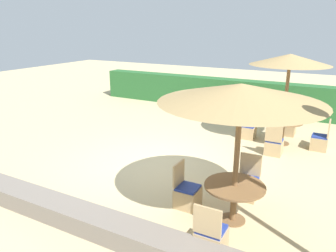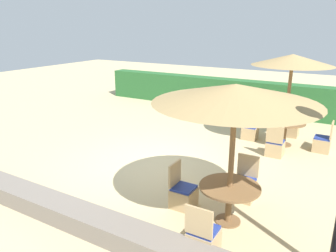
{
  "view_description": "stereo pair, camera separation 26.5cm",
  "coord_description": "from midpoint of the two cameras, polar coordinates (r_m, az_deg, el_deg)",
  "views": [
    {
      "loc": [
        4.1,
        -6.95,
        3.57
      ],
      "look_at": [
        0.0,
        0.6,
        0.9
      ],
      "focal_mm": 35.0,
      "sensor_mm": 36.0,
      "label": 1
    },
    {
      "loc": [
        4.33,
        -6.82,
        3.57
      ],
      "look_at": [
        0.0,
        0.6,
        0.9
      ],
      "focal_mm": 35.0,
      "sensor_mm": 36.0,
      "label": 2
    }
  ],
  "objects": [
    {
      "name": "ground_plane",
      "position": [
        8.82,
        -1.11,
        -6.6
      ],
      "size": [
        40.0,
        40.0,
        0.0
      ],
      "primitive_type": "plane",
      "color": "#C6B284"
    },
    {
      "name": "hedge_row",
      "position": [
        14.48,
        12.77,
        5.24
      ],
      "size": [
        13.0,
        0.7,
        1.32
      ],
      "primitive_type": "cube",
      "color": "#28602D",
      "rests_on": "ground_plane"
    },
    {
      "name": "stone_border",
      "position": [
        6.59,
        -15.82,
        -14.4
      ],
      "size": [
        10.0,
        0.56,
        0.36
      ],
      "primitive_type": "cube",
      "color": "slate",
      "rests_on": "ground_plane"
    },
    {
      "name": "parasol_back_right",
      "position": [
        10.25,
        21.56,
        10.58
      ],
      "size": [
        2.31,
        2.31,
        2.76
      ],
      "color": "brown",
      "rests_on": "ground_plane"
    },
    {
      "name": "round_table_back_right",
      "position": [
        10.63,
        20.4,
        -0.01
      ],
      "size": [
        1.17,
        1.17,
        0.75
      ],
      "color": "brown",
      "rests_on": "ground_plane"
    },
    {
      "name": "patio_chair_back_right_west",
      "position": [
        10.97,
        14.67,
        -0.86
      ],
      "size": [
        0.46,
        0.46,
        0.93
      ],
      "rotation": [
        0.0,
        0.0,
        -1.57
      ],
      "color": "tan",
      "rests_on": "ground_plane"
    },
    {
      "name": "patio_chair_back_right_east",
      "position": [
        10.62,
        25.95,
        -2.69
      ],
      "size": [
        0.46,
        0.46,
        0.93
      ],
      "rotation": [
        0.0,
        0.0,
        1.57
      ],
      "color": "tan",
      "rests_on": "ground_plane"
    },
    {
      "name": "patio_chair_back_right_south",
      "position": [
        9.77,
        18.87,
        -3.49
      ],
      "size": [
        0.46,
        0.46,
        0.93
      ],
      "color": "tan",
      "rests_on": "ground_plane"
    },
    {
      "name": "patio_chair_back_right_north",
      "position": [
        11.68,
        21.29,
        -0.4
      ],
      "size": [
        0.46,
        0.46,
        0.93
      ],
      "rotation": [
        0.0,
        0.0,
        3.14
      ],
      "color": "tan",
      "rests_on": "ground_plane"
    },
    {
      "name": "parasol_front_right",
      "position": [
        5.64,
        13.01,
        5.45
      ],
      "size": [
        2.85,
        2.85,
        2.63
      ],
      "color": "brown",
      "rests_on": "ground_plane"
    },
    {
      "name": "round_table_front_right",
      "position": [
        6.28,
        11.85,
        -11.4
      ],
      "size": [
        1.12,
        1.12,
        0.74
      ],
      "color": "brown",
      "rests_on": "ground_plane"
    },
    {
      "name": "patio_chair_front_right_west",
      "position": [
        6.8,
        3.75,
        -11.89
      ],
      "size": [
        0.46,
        0.46,
        0.93
      ],
      "rotation": [
        0.0,
        0.0,
        -1.57
      ],
      "color": "tan",
      "rests_on": "ground_plane"
    },
    {
      "name": "patio_chair_front_right_north",
      "position": [
        7.28,
        14.13,
        -10.3
      ],
      "size": [
        0.46,
        0.46,
        0.93
      ],
      "rotation": [
        0.0,
        0.0,
        3.14
      ],
      "color": "tan",
      "rests_on": "ground_plane"
    },
    {
      "name": "patio_chair_front_right_south",
      "position": [
        5.62,
        7.55,
        -18.94
      ],
      "size": [
        0.46,
        0.46,
        0.93
      ],
      "color": "tan",
      "rests_on": "ground_plane"
    }
  ]
}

